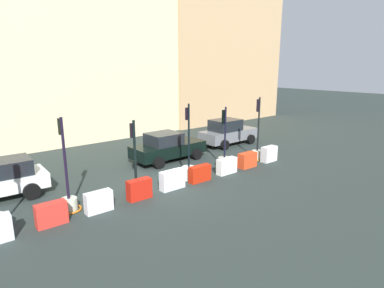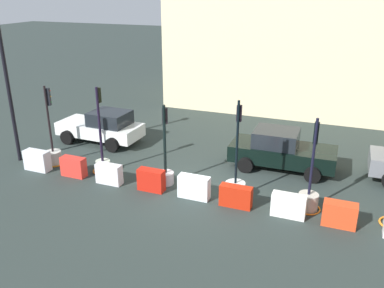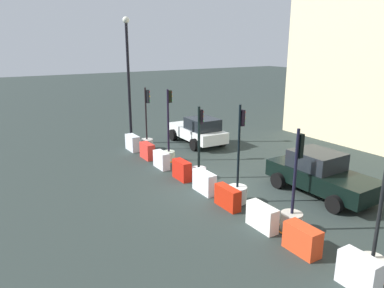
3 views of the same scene
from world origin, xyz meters
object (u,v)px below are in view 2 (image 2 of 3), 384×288
at_px(traffic_light_1, 103,159).
at_px(construction_barrier_2, 109,174).
at_px(construction_barrier_3, 151,180).
at_px(traffic_light_4, 309,196).
at_px(construction_barrier_1, 74,167).
at_px(street_lamp_post, 5,66).
at_px(construction_barrier_0, 37,160).
at_px(construction_barrier_7, 340,214).
at_px(construction_barrier_5, 236,196).
at_px(car_white_van, 103,127).
at_px(traffic_light_3, 235,184).
at_px(car_black_sedan, 281,150).
at_px(traffic_light_2, 165,169).
at_px(construction_barrier_4, 194,187).
at_px(construction_barrier_6, 289,206).
at_px(traffic_light_0, 53,152).

xyz_separation_m(traffic_light_1, construction_barrier_2, (0.80, -0.83, -0.17)).
bearing_deg(construction_barrier_3, traffic_light_4, 6.81).
xyz_separation_m(construction_barrier_1, street_lamp_post, (-3.19, 0.48, 3.73)).
distance_m(construction_barrier_0, construction_barrier_3, 5.18).
distance_m(construction_barrier_0, construction_barrier_7, 11.79).
relative_size(construction_barrier_5, street_lamp_post, 0.16).
bearing_deg(construction_barrier_1, traffic_light_1, 41.75).
bearing_deg(car_white_van, construction_barrier_7, -18.70).
xyz_separation_m(traffic_light_4, car_white_van, (-10.01, 3.05, 0.27)).
bearing_deg(traffic_light_1, traffic_light_4, -0.72).
bearing_deg(street_lamp_post, construction_barrier_3, -4.11).
distance_m(traffic_light_3, construction_barrier_1, 6.52).
height_order(construction_barrier_1, car_white_van, car_white_van).
bearing_deg(construction_barrier_5, car_black_sedan, 77.12).
bearing_deg(car_black_sedan, construction_barrier_1, -153.44).
relative_size(traffic_light_4, car_black_sedan, 0.76).
xyz_separation_m(construction_barrier_0, construction_barrier_2, (3.42, -0.01, -0.03)).
relative_size(construction_barrier_1, construction_barrier_2, 1.00).
distance_m(construction_barrier_2, street_lamp_post, 6.15).
height_order(construction_barrier_0, car_white_van, car_white_van).
bearing_deg(car_white_van, construction_barrier_5, -26.05).
distance_m(traffic_light_1, street_lamp_post, 5.40).
xyz_separation_m(traffic_light_2, car_black_sedan, (3.84, 3.07, 0.18)).
bearing_deg(construction_barrier_4, construction_barrier_6, -1.20).
xyz_separation_m(traffic_light_2, construction_barrier_3, (-0.26, -0.70, -0.19)).
relative_size(construction_barrier_7, street_lamp_post, 0.15).
distance_m(traffic_light_0, traffic_light_4, 10.56).
distance_m(traffic_light_1, construction_barrier_0, 2.74).
bearing_deg(construction_barrier_7, construction_barrier_4, 179.42).
bearing_deg(traffic_light_3, street_lamp_post, -179.54).
xyz_separation_m(construction_barrier_5, construction_barrier_7, (3.37, 0.01, 0.01)).
bearing_deg(construction_barrier_5, construction_barrier_1, 179.73).
height_order(traffic_light_1, car_white_van, traffic_light_1).
relative_size(traffic_light_3, construction_barrier_4, 3.16).
relative_size(traffic_light_4, construction_barrier_7, 3.10).
xyz_separation_m(construction_barrier_2, construction_barrier_5, (5.00, 0.03, -0.01)).
bearing_deg(traffic_light_3, traffic_light_2, 177.01).
xyz_separation_m(traffic_light_1, construction_barrier_5, (5.81, -0.80, -0.18)).
bearing_deg(car_black_sedan, construction_barrier_2, -146.89).
height_order(construction_barrier_0, construction_barrier_6, construction_barrier_0).
distance_m(construction_barrier_7, street_lamp_post, 13.76).
bearing_deg(construction_barrier_1, construction_barrier_5, -0.27).
bearing_deg(construction_barrier_7, car_white_van, 161.30).
height_order(traffic_light_2, construction_barrier_6, traffic_light_2).
bearing_deg(car_white_van, car_black_sedan, 0.37).
distance_m(construction_barrier_5, construction_barrier_7, 3.37).
distance_m(construction_barrier_4, car_black_sedan, 4.47).
height_order(construction_barrier_3, car_white_van, car_white_van).
height_order(construction_barrier_5, construction_barrier_6, construction_barrier_6).
relative_size(traffic_light_0, traffic_light_3, 0.94).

